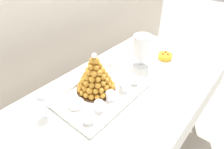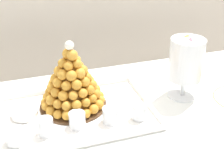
# 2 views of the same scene
# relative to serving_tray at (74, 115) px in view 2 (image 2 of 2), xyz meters

# --- Properties ---
(buffet_table) EXTENTS (1.74, 0.87, 0.79)m
(buffet_table) POSITION_rel_serving_tray_xyz_m (0.15, -0.08, -0.09)
(buffet_table) COLOR brown
(buffet_table) RESTS_ON ground_plane
(serving_tray) EXTENTS (0.57, 0.37, 0.02)m
(serving_tray) POSITION_rel_serving_tray_xyz_m (0.00, 0.00, 0.00)
(serving_tray) COLOR white
(serving_tray) RESTS_ON buffet_table
(croquembouche) EXTENTS (0.25, 0.25, 0.27)m
(croquembouche) POSITION_rel_serving_tray_xyz_m (0.01, 0.06, 0.11)
(croquembouche) COLOR #4C331E
(croquembouche) RESTS_ON serving_tray
(dessert_cup_left) EXTENTS (0.06, 0.06, 0.05)m
(dessert_cup_left) POSITION_rel_serving_tray_xyz_m (-0.21, -0.10, 0.02)
(dessert_cup_left) COLOR silver
(dessert_cup_left) RESTS_ON serving_tray
(dessert_cup_mid_left) EXTENTS (0.05, 0.05, 0.06)m
(dessert_cup_mid_left) POSITION_rel_serving_tray_xyz_m (-0.11, -0.08, 0.03)
(dessert_cup_mid_left) COLOR silver
(dessert_cup_mid_left) RESTS_ON serving_tray
(dessert_cup_centre) EXTENTS (0.06, 0.06, 0.05)m
(dessert_cup_centre) POSITION_rel_serving_tray_xyz_m (-0.00, -0.08, 0.03)
(dessert_cup_centre) COLOR silver
(dessert_cup_centre) RESTS_ON serving_tray
(dessert_cup_mid_right) EXTENTS (0.06, 0.06, 0.06)m
(dessert_cup_mid_right) POSITION_rel_serving_tray_xyz_m (0.11, -0.09, 0.03)
(dessert_cup_mid_right) COLOR silver
(dessert_cup_mid_right) RESTS_ON serving_tray
(dessert_cup_right) EXTENTS (0.05, 0.05, 0.05)m
(dessert_cup_right) POSITION_rel_serving_tray_xyz_m (0.22, -0.10, 0.03)
(dessert_cup_right) COLOR silver
(dessert_cup_right) RESTS_ON serving_tray
(creme_brulee_ramekin) EXTENTS (0.10, 0.10, 0.02)m
(creme_brulee_ramekin) POSITION_rel_serving_tray_xyz_m (-0.17, 0.05, 0.01)
(creme_brulee_ramekin) COLOR white
(creme_brulee_ramekin) RESTS_ON serving_tray
(macaron_goblet) EXTENTS (0.13, 0.13, 0.26)m
(macaron_goblet) POSITION_rel_serving_tray_xyz_m (0.45, 0.01, 0.15)
(macaron_goblet) COLOR white
(macaron_goblet) RESTS_ON buffet_table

